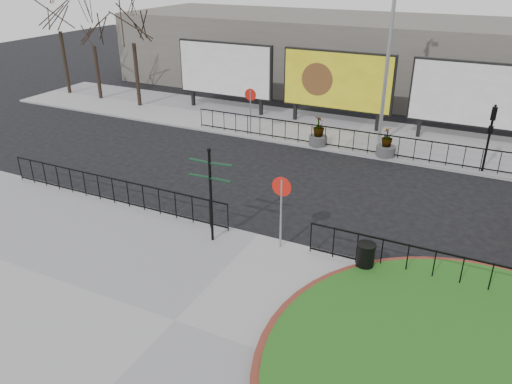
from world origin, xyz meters
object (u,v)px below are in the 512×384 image
Objects in this scene: planter_b at (318,134)px; litter_bin at (365,258)px; fingerpost_sign at (210,186)px; lamp_post at (389,49)px; billboard_mid at (337,81)px; planter_c at (386,145)px.

litter_bin is at bearing -63.24° from planter_b.
lamp_post is at bearing 78.71° from fingerpost_sign.
billboard_mid is at bearing 92.66° from fingerpost_sign.
planter_b is at bearing 116.76° from litter_bin.
billboard_mid is 1.90× the size of fingerpost_sign.
fingerpost_sign is 11.04m from planter_c.
fingerpost_sign is 2.29× the size of planter_c.
lamp_post is (3.01, -1.97, 2.23)m from billboard_mid.
billboard_mid reaches higher than litter_bin.
planter_b is at bearing -85.20° from billboard_mid.
planter_c is at bearing 73.31° from fingerpost_sign.
planter_c is at bearing -0.00° from planter_b.
planter_c is at bearing -43.99° from billboard_mid.
fingerpost_sign is at bearing -88.82° from billboard_mid.
billboard_mid is 14.72m from litter_bin.
lamp_post is 2.82× the size of fingerpost_sign.
billboard_mid is 13.98m from fingerpost_sign.
litter_bin is 0.62× the size of planter_b.
planter_c is (0.69, -1.60, -4.17)m from lamp_post.
planter_c is (3.70, -3.57, -1.95)m from billboard_mid.
fingerpost_sign is (-2.72, -12.00, -2.73)m from lamp_post.
planter_c is (3.40, -0.00, -0.06)m from planter_b.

